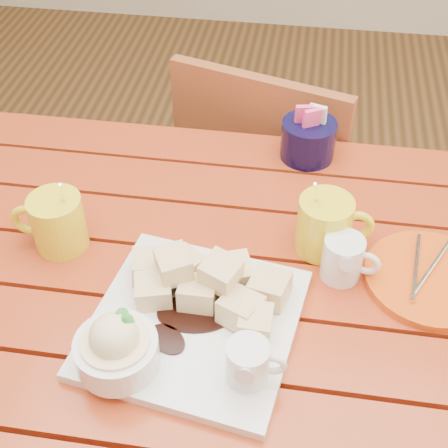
% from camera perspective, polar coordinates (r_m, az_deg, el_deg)
% --- Properties ---
extents(table, '(1.20, 0.79, 0.75)m').
position_cam_1_polar(table, '(1.04, -1.30, -9.01)').
color(table, '#9C2C14').
rests_on(table, ground).
extents(dessert_plate, '(0.32, 0.32, 0.11)m').
position_cam_1_polar(dessert_plate, '(0.87, -4.04, -8.82)').
color(dessert_plate, white).
rests_on(dessert_plate, table).
extents(coffee_mug_left, '(0.12, 0.08, 0.14)m').
position_cam_1_polar(coffee_mug_left, '(1.02, -15.07, 0.20)').
color(coffee_mug_left, yellow).
rests_on(coffee_mug_left, table).
extents(coffee_mug_right, '(0.12, 0.09, 0.14)m').
position_cam_1_polar(coffee_mug_right, '(0.99, 9.30, -0.04)').
color(coffee_mug_right, yellow).
rests_on(coffee_mug_right, table).
extents(cream_pitcher, '(0.09, 0.08, 0.08)m').
position_cam_1_polar(cream_pitcher, '(0.95, 10.90, -3.06)').
color(cream_pitcher, white).
rests_on(cream_pitcher, table).
extents(sugar_caddy, '(0.10, 0.10, 0.11)m').
position_cam_1_polar(sugar_caddy, '(1.18, 7.71, 7.74)').
color(sugar_caddy, black).
rests_on(sugar_caddy, table).
extents(orange_saucer, '(0.20, 0.20, 0.02)m').
position_cam_1_polar(orange_saucer, '(1.00, 18.42, -4.78)').
color(orange_saucer, '#D84F12').
rests_on(orange_saucer, table).
extents(chair_far, '(0.49, 0.49, 0.84)m').
position_cam_1_polar(chair_far, '(1.56, 4.25, 3.09)').
color(chair_far, brown).
rests_on(chair_far, ground).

